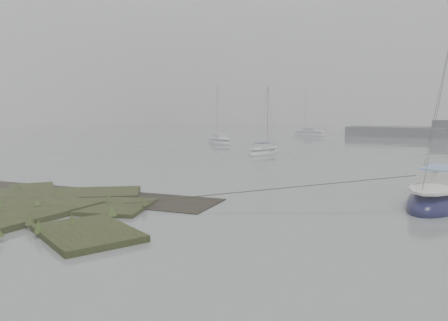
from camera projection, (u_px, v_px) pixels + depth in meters
ground at (324, 152)px, 40.69m from camera, size 160.00×160.00×0.00m
sailboat_main at (444, 196)px, 18.43m from camera, size 3.76×7.37×9.93m
sailboat_white at (264, 152)px, 38.96m from camera, size 2.02×4.82×6.61m
sailboat_far_a at (220, 142)px, 51.32m from camera, size 5.22×4.67×7.48m
sailboat_far_c at (309, 134)px, 68.22m from camera, size 5.99×3.72×8.04m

